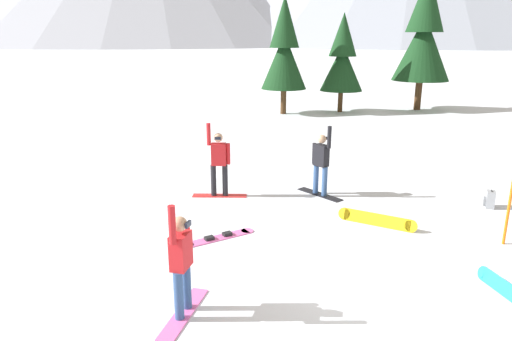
{
  "coord_description": "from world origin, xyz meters",
  "views": [
    {
      "loc": [
        -0.84,
        -7.76,
        4.31
      ],
      "look_at": [
        -2.33,
        3.64,
        1.0
      ],
      "focal_mm": 32.99,
      "sensor_mm": 36.0,
      "label": 1
    }
  ],
  "objects_px": {
    "loose_snowboard_far_spare": "(377,219)",
    "pine_tree_young": "(284,51)",
    "trail_marker_pole": "(509,207)",
    "pine_tree_broad": "(342,59)",
    "snowboarder_midground": "(219,162)",
    "pine_tree_tall": "(424,36)",
    "backpack_grey": "(490,200)",
    "snowboarder_background": "(321,162)",
    "loose_snowboard_near_left": "(218,237)",
    "snowboarder_foreground": "(181,263)",
    "loose_snowboard_near_right": "(512,293)"
  },
  "relations": [
    {
      "from": "pine_tree_broad",
      "to": "pine_tree_tall",
      "type": "bearing_deg",
      "value": 17.06
    },
    {
      "from": "snowboarder_midground",
      "to": "pine_tree_tall",
      "type": "height_order",
      "value": "pine_tree_tall"
    },
    {
      "from": "snowboarder_foreground",
      "to": "snowboarder_background",
      "type": "bearing_deg",
      "value": 70.74
    },
    {
      "from": "pine_tree_tall",
      "to": "pine_tree_broad",
      "type": "bearing_deg",
      "value": -162.94
    },
    {
      "from": "backpack_grey",
      "to": "loose_snowboard_near_right",
      "type": "bearing_deg",
      "value": -104.05
    },
    {
      "from": "loose_snowboard_near_right",
      "to": "pine_tree_broad",
      "type": "distance_m",
      "value": 20.61
    },
    {
      "from": "snowboarder_foreground",
      "to": "loose_snowboard_near_right",
      "type": "xyz_separation_m",
      "value": [
        5.38,
        1.13,
        -0.78
      ]
    },
    {
      "from": "loose_snowboard_far_spare",
      "to": "snowboarder_midground",
      "type": "bearing_deg",
      "value": 158.77
    },
    {
      "from": "snowboarder_foreground",
      "to": "trail_marker_pole",
      "type": "relative_size",
      "value": 1.15
    },
    {
      "from": "snowboarder_foreground",
      "to": "loose_snowboard_far_spare",
      "type": "distance_m",
      "value": 5.48
    },
    {
      "from": "snowboarder_foreground",
      "to": "backpack_grey",
      "type": "xyz_separation_m",
      "value": [
        6.54,
        5.76,
        -0.7
      ]
    },
    {
      "from": "loose_snowboard_near_left",
      "to": "snowboarder_midground",
      "type": "bearing_deg",
      "value": 101.11
    },
    {
      "from": "trail_marker_pole",
      "to": "pine_tree_tall",
      "type": "height_order",
      "value": "pine_tree_tall"
    },
    {
      "from": "loose_snowboard_near_left",
      "to": "trail_marker_pole",
      "type": "relative_size",
      "value": 0.91
    },
    {
      "from": "pine_tree_young",
      "to": "backpack_grey",
      "type": "bearing_deg",
      "value": -66.05
    },
    {
      "from": "snowboarder_midground",
      "to": "loose_snowboard_near_right",
      "type": "distance_m",
      "value": 7.6
    },
    {
      "from": "loose_snowboard_near_left",
      "to": "loose_snowboard_far_spare",
      "type": "distance_m",
      "value": 3.75
    },
    {
      "from": "snowboarder_background",
      "to": "trail_marker_pole",
      "type": "xyz_separation_m",
      "value": [
        3.92,
        -2.75,
        -0.1
      ]
    },
    {
      "from": "loose_snowboard_far_spare",
      "to": "pine_tree_young",
      "type": "xyz_separation_m",
      "value": [
        -3.39,
        16.11,
        3.35
      ]
    },
    {
      "from": "snowboarder_background",
      "to": "trail_marker_pole",
      "type": "relative_size",
      "value": 1.18
    },
    {
      "from": "snowboarder_background",
      "to": "loose_snowboard_far_spare",
      "type": "bearing_deg",
      "value": -57.2
    },
    {
      "from": "loose_snowboard_near_right",
      "to": "trail_marker_pole",
      "type": "distance_m",
      "value": 2.54
    },
    {
      "from": "loose_snowboard_far_spare",
      "to": "pine_tree_broad",
      "type": "relative_size",
      "value": 0.32
    },
    {
      "from": "pine_tree_broad",
      "to": "loose_snowboard_near_right",
      "type": "bearing_deg",
      "value": -84.24
    },
    {
      "from": "pine_tree_tall",
      "to": "pine_tree_young",
      "type": "relative_size",
      "value": 1.23
    },
    {
      "from": "loose_snowboard_near_left",
      "to": "pine_tree_broad",
      "type": "distance_m",
      "value": 19.03
    },
    {
      "from": "snowboarder_background",
      "to": "pine_tree_tall",
      "type": "relative_size",
      "value": 0.25
    },
    {
      "from": "snowboarder_foreground",
      "to": "trail_marker_pole",
      "type": "distance_m",
      "value": 7.0
    },
    {
      "from": "trail_marker_pole",
      "to": "pine_tree_broad",
      "type": "xyz_separation_m",
      "value": [
        -2.75,
        17.97,
        2.19
      ]
    },
    {
      "from": "backpack_grey",
      "to": "snowboarder_midground",
      "type": "bearing_deg",
      "value": -179.84
    },
    {
      "from": "loose_snowboard_far_spare",
      "to": "backpack_grey",
      "type": "bearing_deg",
      "value": 27.82
    },
    {
      "from": "snowboarder_background",
      "to": "pine_tree_young",
      "type": "xyz_separation_m",
      "value": [
        -2.07,
        14.06,
        2.56
      ]
    },
    {
      "from": "backpack_grey",
      "to": "pine_tree_broad",
      "type": "relative_size",
      "value": 0.08
    },
    {
      "from": "snowboarder_midground",
      "to": "pine_tree_tall",
      "type": "bearing_deg",
      "value": 63.36
    },
    {
      "from": "loose_snowboard_far_spare",
      "to": "backpack_grey",
      "type": "relative_size",
      "value": 3.75
    },
    {
      "from": "trail_marker_pole",
      "to": "snowboarder_background",
      "type": "bearing_deg",
      "value": 144.91
    },
    {
      "from": "snowboarder_midground",
      "to": "trail_marker_pole",
      "type": "height_order",
      "value": "snowboarder_midground"
    },
    {
      "from": "pine_tree_broad",
      "to": "loose_snowboard_near_left",
      "type": "bearing_deg",
      "value": -100.39
    },
    {
      "from": "trail_marker_pole",
      "to": "pine_tree_young",
      "type": "relative_size",
      "value": 0.26
    },
    {
      "from": "trail_marker_pole",
      "to": "pine_tree_tall",
      "type": "relative_size",
      "value": 0.22
    },
    {
      "from": "loose_snowboard_far_spare",
      "to": "snowboarder_foreground",
      "type": "bearing_deg",
      "value": -130.08
    },
    {
      "from": "pine_tree_broad",
      "to": "pine_tree_young",
      "type": "xyz_separation_m",
      "value": [
        -3.24,
        -1.16,
        0.47
      ]
    },
    {
      "from": "backpack_grey",
      "to": "pine_tree_broad",
      "type": "distance_m",
      "value": 16.23
    },
    {
      "from": "snowboarder_background",
      "to": "pine_tree_broad",
      "type": "relative_size",
      "value": 0.36
    },
    {
      "from": "snowboarder_midground",
      "to": "pine_tree_tall",
      "type": "xyz_separation_m",
      "value": [
        8.58,
        17.11,
        3.32
      ]
    },
    {
      "from": "loose_snowboard_near_left",
      "to": "loose_snowboard_far_spare",
      "type": "height_order",
      "value": "loose_snowboard_far_spare"
    },
    {
      "from": "backpack_grey",
      "to": "trail_marker_pole",
      "type": "xyz_separation_m",
      "value": [
        -0.46,
        -2.31,
        0.63
      ]
    },
    {
      "from": "pine_tree_broad",
      "to": "loose_snowboard_far_spare",
      "type": "bearing_deg",
      "value": -89.48
    },
    {
      "from": "loose_snowboard_near_right",
      "to": "backpack_grey",
      "type": "height_order",
      "value": "backpack_grey"
    },
    {
      "from": "trail_marker_pole",
      "to": "pine_tree_broad",
      "type": "distance_m",
      "value": 18.31
    }
  ]
}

